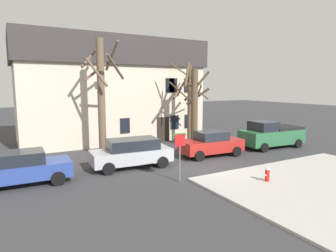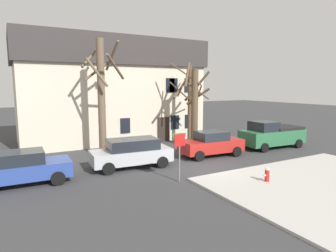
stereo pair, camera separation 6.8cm
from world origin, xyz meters
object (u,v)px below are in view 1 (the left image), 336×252
object	(u,v)px
tree_bare_far	(189,101)
building_main	(111,89)
car_blue_sedan	(21,168)
bicycle_leaning	(107,154)
car_silver_wagon	(132,152)
car_red_sedan	(211,144)
street_sign_pole	(180,148)
tree_bare_near	(102,93)
tree_bare_mid	(194,105)
pickup_truck_green	(271,135)
fire_hydrant	(267,174)

from	to	relation	value
tree_bare_far	building_main	bearing A→B (deg)	132.19
car_blue_sedan	bicycle_leaning	distance (m)	5.72
car_silver_wagon	bicycle_leaning	world-z (taller)	car_silver_wagon
car_red_sedan	street_sign_pole	xyz separation A→B (m)	(-4.72, -3.59, 0.88)
building_main	car_silver_wagon	bearing A→B (deg)	-101.73
building_main	tree_bare_near	distance (m)	6.43
car_silver_wagon	car_red_sedan	distance (m)	5.77
building_main	tree_bare_far	distance (m)	7.19
car_silver_wagon	tree_bare_mid	bearing A→B (deg)	25.58
tree_bare_far	car_red_sedan	world-z (taller)	tree_bare_far
pickup_truck_green	building_main	bearing A→B (deg)	134.81
car_silver_wagon	bicycle_leaning	xyz separation A→B (m)	(-0.76, 2.31, -0.52)
car_silver_wagon	street_sign_pole	size ratio (longest dim) A/B	1.95
pickup_truck_green	street_sign_pole	size ratio (longest dim) A/B	2.12
building_main	car_silver_wagon	world-z (taller)	building_main
fire_hydrant	car_red_sedan	bearing A→B (deg)	79.35
tree_bare_far	bicycle_leaning	distance (m)	8.35
tree_bare_near	tree_bare_mid	distance (m)	7.16
pickup_truck_green	bicycle_leaning	bearing A→B (deg)	168.65
building_main	fire_hydrant	distance (m)	16.16
bicycle_leaning	tree_bare_far	bearing A→B (deg)	14.03
car_red_sedan	tree_bare_near	bearing A→B (deg)	150.26
fire_hydrant	building_main	bearing A→B (deg)	99.91
building_main	car_red_sedan	world-z (taller)	building_main
tree_bare_mid	pickup_truck_green	bearing A→B (deg)	-32.49
tree_bare_mid	fire_hydrant	size ratio (longest dim) A/B	9.39
building_main	tree_bare_near	xyz separation A→B (m)	(-2.60, -5.87, -0.17)
car_blue_sedan	fire_hydrant	size ratio (longest dim) A/B	6.54
tree_bare_mid	car_red_sedan	bearing A→B (deg)	-102.03
car_blue_sedan	street_sign_pole	bearing A→B (deg)	-25.94
street_sign_pole	pickup_truck_green	bearing A→B (deg)	18.48
tree_bare_near	car_red_sedan	size ratio (longest dim) A/B	1.77
car_red_sedan	tree_bare_far	bearing A→B (deg)	77.06
tree_bare_near	tree_bare_mid	bearing A→B (deg)	-4.15
car_red_sedan	bicycle_leaning	world-z (taller)	car_red_sedan
car_blue_sedan	car_silver_wagon	distance (m)	5.84
street_sign_pole	bicycle_leaning	world-z (taller)	street_sign_pole
tree_bare_far	street_sign_pole	world-z (taller)	tree_bare_far
tree_bare_mid	fire_hydrant	xyz separation A→B (m)	(-1.78, -9.05, -2.81)
car_blue_sedan	bicycle_leaning	xyz separation A→B (m)	(5.07, 2.61, -0.46)
building_main	tree_bare_mid	xyz separation A→B (m)	(4.48, -6.39, -1.14)
car_blue_sedan	fire_hydrant	world-z (taller)	car_blue_sedan
fire_hydrant	bicycle_leaning	size ratio (longest dim) A/B	0.41
building_main	pickup_truck_green	size ratio (longest dim) A/B	3.02
tree_bare_far	car_red_sedan	bearing A→B (deg)	-102.94
car_red_sedan	bicycle_leaning	xyz separation A→B (m)	(-6.53, 2.38, -0.48)
car_silver_wagon	street_sign_pole	bearing A→B (deg)	-73.82
tree_bare_near	pickup_truck_green	world-z (taller)	tree_bare_near
tree_bare_near	tree_bare_far	world-z (taller)	tree_bare_near
building_main	fire_hydrant	xyz separation A→B (m)	(2.70, -15.44, -3.96)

